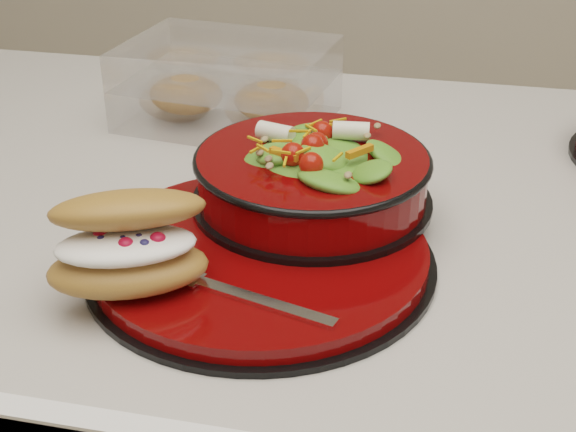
% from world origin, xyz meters
% --- Properties ---
extents(dinner_plate, '(0.30, 0.30, 0.02)m').
position_xyz_m(dinner_plate, '(0.07, -0.15, 0.91)').
color(dinner_plate, black).
rests_on(dinner_plate, island_counter).
extents(salad_bowl, '(0.23, 0.23, 0.09)m').
position_xyz_m(salad_bowl, '(0.10, -0.06, 0.96)').
color(salad_bowl, black).
rests_on(salad_bowl, dinner_plate).
extents(croissant, '(0.14, 0.12, 0.08)m').
position_xyz_m(croissant, '(-0.02, -0.23, 0.96)').
color(croissant, '#AB7434').
rests_on(croissant, dinner_plate).
extents(fork, '(0.16, 0.06, 0.00)m').
position_xyz_m(fork, '(0.07, -0.23, 0.92)').
color(fork, silver).
rests_on(fork, dinner_plate).
extents(pastry_box, '(0.26, 0.20, 0.09)m').
position_xyz_m(pastry_box, '(-0.05, 0.17, 0.94)').
color(pastry_box, white).
rests_on(pastry_box, island_counter).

